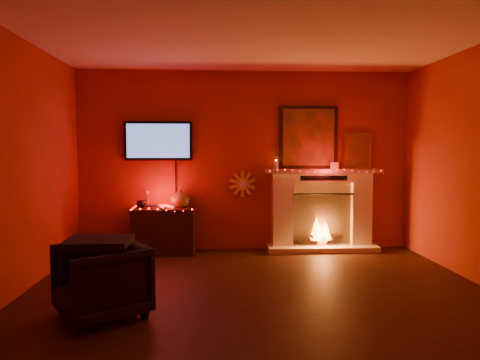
% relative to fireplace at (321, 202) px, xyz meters
% --- Properties ---
extents(room, '(5.00, 5.00, 5.00)m').
position_rel_fireplace_xyz_m(room, '(-1.14, -2.39, 0.63)').
color(room, black).
rests_on(room, ground).
extents(floor, '(5.00, 5.00, 0.00)m').
position_rel_fireplace_xyz_m(floor, '(-1.14, -2.39, -0.72)').
color(floor, black).
rests_on(floor, ground).
extents(fireplace, '(1.72, 0.40, 2.18)m').
position_rel_fireplace_xyz_m(fireplace, '(0.00, 0.00, 0.00)').
color(fireplace, beige).
rests_on(fireplace, floor).
extents(tv, '(1.00, 0.07, 1.24)m').
position_rel_fireplace_xyz_m(tv, '(-2.44, 0.06, 0.92)').
color(tv, black).
rests_on(tv, room).
extents(sunburst_clock, '(0.40, 0.03, 0.40)m').
position_rel_fireplace_xyz_m(sunburst_clock, '(-1.19, 0.09, 0.28)').
color(sunburst_clock, gold).
rests_on(sunburst_clock, room).
extents(console_table, '(0.89, 0.57, 0.97)m').
position_rel_fireplace_xyz_m(console_table, '(-2.34, -0.12, -0.34)').
color(console_table, black).
rests_on(console_table, floor).
extents(armchair, '(1.01, 1.00, 0.67)m').
position_rel_fireplace_xyz_m(armchair, '(-2.64, -2.49, -0.39)').
color(armchair, black).
rests_on(armchair, floor).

